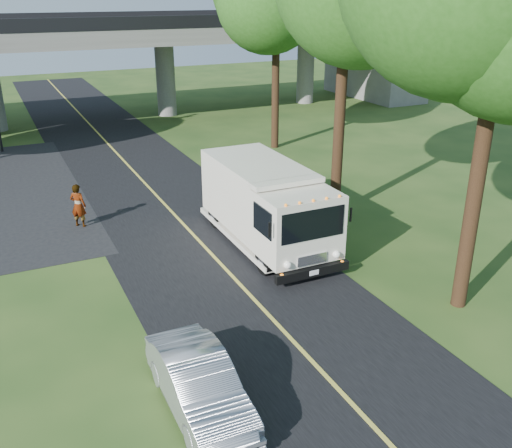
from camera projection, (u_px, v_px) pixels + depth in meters
ground at (320, 371)px, 14.32m from camera, size 120.00×120.00×0.00m
road at (189, 230)px, 22.66m from camera, size 7.00×90.00×0.02m
lane_line at (189, 229)px, 22.65m from camera, size 0.12×90.00×0.01m
overpass at (80, 57)px, 39.28m from camera, size 54.00×10.00×7.30m
tree_right_far at (281, 0)px, 31.36m from camera, size 5.77×5.67×10.99m
step_van at (266, 203)px, 20.87m from camera, size 2.68×7.15×3.00m
silver_sedan at (199, 384)px, 12.79m from camera, size 1.43×4.05×1.33m
pedestrian at (78, 206)px, 22.69m from camera, size 0.78×0.75×1.79m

